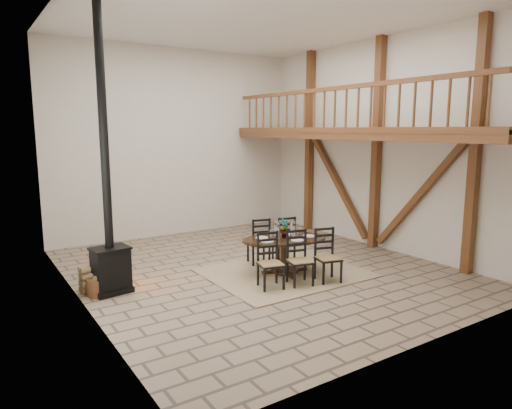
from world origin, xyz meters
TOP-DOWN VIEW (x-y plane):
  - ground at (0.00, 0.00)m, footprint 8.00×8.00m
  - room_shell at (1.19, 0.00)m, footprint 7.02×8.02m
  - rug at (0.29, -0.50)m, footprint 3.00×2.50m
  - dining_table at (0.27, -0.60)m, footprint 1.99×2.21m
  - wood_stove at (-2.94, 0.29)m, footprint 0.69×0.56m
  - log_basket at (-3.14, 0.30)m, footprint 0.47×0.47m
  - log_stack at (-3.25, 0.52)m, footprint 0.38×0.29m

SIDE VIEW (x-z plane):
  - ground at x=0.00m, z-range 0.00..0.00m
  - rug at x=0.29m, z-range 0.00..0.02m
  - log_basket at x=-3.14m, z-range -0.03..0.36m
  - log_stack at x=-3.25m, z-range 0.00..0.49m
  - dining_table at x=0.27m, z-range -0.16..0.96m
  - wood_stove at x=-2.94m, z-range -1.37..3.63m
  - room_shell at x=1.19m, z-range 0.51..5.52m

